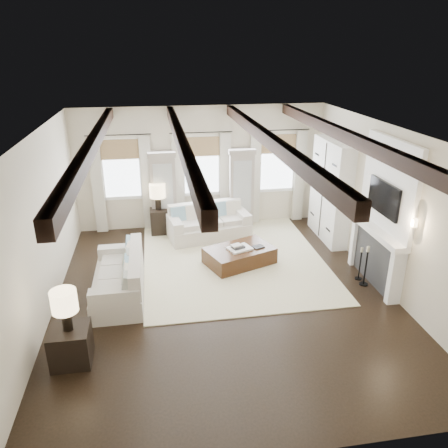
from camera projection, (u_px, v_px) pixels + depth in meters
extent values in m
plane|color=black|center=(224.00, 294.00, 8.66)|extent=(7.50, 7.50, 0.00)
cube|color=beige|center=(201.00, 168.00, 11.48)|extent=(6.50, 0.04, 3.20)
cube|color=beige|center=(282.00, 348.00, 4.63)|extent=(6.50, 0.04, 3.20)
cube|color=beige|center=(40.00, 231.00, 7.57)|extent=(0.04, 7.50, 3.20)
cube|color=beige|center=(388.00, 210.00, 8.54)|extent=(0.04, 7.50, 3.20)
cube|color=white|center=(225.00, 133.00, 7.45)|extent=(6.50, 7.50, 0.04)
cube|color=black|center=(93.00, 144.00, 7.16)|extent=(0.16, 7.40, 0.22)
cube|color=black|center=(181.00, 141.00, 7.38)|extent=(0.16, 7.40, 0.22)
cube|color=black|center=(267.00, 138.00, 7.61)|extent=(0.16, 7.40, 0.22)
cube|color=black|center=(345.00, 136.00, 7.83)|extent=(0.16, 7.40, 0.22)
cube|color=white|center=(122.00, 170.00, 11.13)|extent=(0.90, 0.03, 1.45)
cube|color=#94744B|center=(120.00, 149.00, 10.87)|extent=(0.94, 0.04, 0.50)
cube|color=beige|center=(98.00, 186.00, 11.09)|extent=(0.28, 0.08, 2.50)
cube|color=beige|center=(147.00, 184.00, 11.27)|extent=(0.28, 0.08, 2.50)
cylinder|color=black|center=(118.00, 135.00, 10.68)|extent=(1.60, 0.02, 0.02)
cube|color=white|center=(201.00, 166.00, 11.43)|extent=(0.90, 0.03, 1.45)
cube|color=#94744B|center=(201.00, 147.00, 11.18)|extent=(0.94, 0.04, 0.50)
cube|color=beige|center=(179.00, 182.00, 11.39)|extent=(0.28, 0.08, 2.50)
cube|color=beige|center=(225.00, 180.00, 11.58)|extent=(0.28, 0.08, 2.50)
cylinder|color=black|center=(201.00, 132.00, 10.99)|extent=(1.60, 0.02, 0.02)
cube|color=white|center=(277.00, 163.00, 11.74)|extent=(0.90, 0.03, 1.45)
cube|color=#94744B|center=(279.00, 144.00, 11.49)|extent=(0.94, 0.04, 0.50)
cube|color=beige|center=(255.00, 179.00, 11.70)|extent=(0.28, 0.08, 2.50)
cube|color=beige|center=(299.00, 177.00, 11.89)|extent=(0.28, 0.08, 2.50)
cylinder|color=black|center=(280.00, 130.00, 11.30)|extent=(1.60, 0.02, 0.02)
cube|color=#A59A90|center=(164.00, 194.00, 11.35)|extent=(0.64, 0.38, 2.00)
cube|color=#B2B7BA|center=(164.00, 191.00, 11.11)|extent=(0.48, 0.02, 1.40)
cube|color=#A59A90|center=(161.00, 154.00, 10.95)|extent=(0.70, 0.42, 0.12)
cube|color=#A59A90|center=(241.00, 190.00, 11.66)|extent=(0.64, 0.38, 2.00)
cube|color=#B2B7BA|center=(242.00, 187.00, 11.42)|extent=(0.48, 0.02, 1.40)
cube|color=#A59A90|center=(241.00, 151.00, 11.26)|extent=(0.70, 0.42, 0.12)
cube|color=#262628|center=(377.00, 258.00, 8.93)|extent=(0.18, 1.50, 1.10)
cube|color=black|center=(374.00, 265.00, 8.98)|extent=(0.10, 0.90, 0.70)
cube|color=white|center=(396.00, 278.00, 8.17)|extent=(0.26, 0.14, 1.10)
cube|color=white|center=(357.00, 242.00, 9.67)|extent=(0.26, 0.14, 1.10)
cube|color=white|center=(377.00, 231.00, 8.69)|extent=(0.32, 1.90, 0.12)
cube|color=white|center=(389.00, 185.00, 8.35)|extent=(0.10, 1.90, 1.80)
cube|color=black|center=(384.00, 198.00, 8.43)|extent=(0.07, 1.10, 0.64)
cylinder|color=#FFD899|center=(415.00, 223.00, 7.51)|extent=(0.10, 0.10, 0.14)
cube|color=silver|center=(330.00, 191.00, 10.79)|extent=(0.40, 1.70, 2.50)
cube|color=black|center=(322.00, 191.00, 10.76)|extent=(0.01, 0.02, 2.40)
cube|color=beige|center=(232.00, 257.00, 10.18)|extent=(4.05, 4.91, 0.02)
cube|color=silver|center=(209.00, 231.00, 11.14)|extent=(2.15, 1.24, 0.38)
cube|color=silver|center=(205.00, 210.00, 11.29)|extent=(1.93, 0.53, 0.48)
cube|color=silver|center=(175.00, 224.00, 10.76)|extent=(0.39, 0.90, 0.25)
cube|color=silver|center=(242.00, 215.00, 11.29)|extent=(0.39, 0.90, 0.25)
cube|color=silver|center=(188.00, 225.00, 10.84)|extent=(0.63, 0.66, 0.13)
cube|color=silver|center=(210.00, 222.00, 11.00)|extent=(0.63, 0.66, 0.13)
cube|color=silver|center=(230.00, 219.00, 11.17)|extent=(0.63, 0.66, 0.13)
cube|color=#72A2B9|center=(179.00, 215.00, 10.92)|extent=(0.43, 0.28, 0.42)
cube|color=silver|center=(193.00, 213.00, 11.02)|extent=(0.43, 0.28, 0.42)
cube|color=beige|center=(207.00, 212.00, 11.13)|extent=(0.43, 0.28, 0.42)
cube|color=#72A2B9|center=(220.00, 210.00, 11.24)|extent=(0.43, 0.28, 0.42)
cube|color=silver|center=(233.00, 208.00, 11.35)|extent=(0.43, 0.28, 0.42)
cube|color=silver|center=(119.00, 286.00, 8.57)|extent=(0.94, 2.07, 0.39)
cube|color=silver|center=(136.00, 265.00, 8.45)|extent=(0.22, 1.97, 0.49)
cube|color=silver|center=(120.00, 251.00, 9.27)|extent=(0.89, 0.26, 0.26)
cube|color=silver|center=(114.00, 296.00, 7.62)|extent=(0.89, 0.26, 0.26)
cube|color=silver|center=(117.00, 261.00, 8.98)|extent=(0.59, 0.55, 0.14)
cube|color=silver|center=(115.00, 275.00, 8.46)|extent=(0.59, 0.55, 0.14)
cube|color=silver|center=(113.00, 290.00, 7.94)|extent=(0.59, 0.55, 0.14)
cube|color=#72A2B9|center=(128.00, 248.00, 9.09)|extent=(0.22, 0.41, 0.43)
cube|color=silver|center=(128.00, 254.00, 8.82)|extent=(0.22, 0.41, 0.43)
cube|color=beige|center=(127.00, 261.00, 8.55)|extent=(0.22, 0.41, 0.43)
cube|color=#72A2B9|center=(127.00, 268.00, 8.28)|extent=(0.22, 0.41, 0.43)
cube|color=silver|center=(126.00, 275.00, 8.01)|extent=(0.22, 0.41, 0.43)
cube|color=beige|center=(125.00, 283.00, 7.74)|extent=(0.22, 0.41, 0.43)
cube|color=black|center=(239.00, 256.00, 9.82)|extent=(1.69, 1.38, 0.38)
cube|color=white|center=(240.00, 248.00, 9.69)|extent=(0.60, 0.53, 0.04)
cube|color=#262628|center=(238.00, 247.00, 9.67)|extent=(0.31, 0.28, 0.04)
cube|color=beige|center=(236.00, 245.00, 9.66)|extent=(0.27, 0.24, 0.03)
cube|color=#262628|center=(258.00, 247.00, 9.78)|extent=(0.29, 0.25, 0.03)
cube|color=black|center=(71.00, 345.00, 6.73)|extent=(0.59, 0.59, 0.59)
cylinder|color=black|center=(67.00, 320.00, 6.55)|extent=(0.15, 0.15, 0.32)
cylinder|color=#F9D89E|center=(64.00, 301.00, 6.43)|extent=(0.39, 0.39, 0.34)
cube|color=black|center=(159.00, 221.00, 11.37)|extent=(0.44, 0.44, 0.67)
cylinder|color=black|center=(158.00, 203.00, 11.18)|extent=(0.16, 0.16, 0.33)
cylinder|color=#F9D89E|center=(157.00, 191.00, 11.05)|extent=(0.40, 0.40, 0.35)
cylinder|color=black|center=(363.00, 284.00, 9.02)|extent=(0.18, 0.18, 0.02)
cylinder|color=black|center=(366.00, 268.00, 8.88)|extent=(0.03, 0.03, 0.77)
cylinder|color=beige|center=(368.00, 249.00, 8.71)|extent=(0.07, 0.07, 0.11)
cylinder|color=black|center=(358.00, 278.00, 9.24)|extent=(0.15, 0.15, 0.02)
cylinder|color=black|center=(360.00, 265.00, 9.12)|extent=(0.03, 0.03, 0.64)
cylinder|color=beige|center=(362.00, 250.00, 8.98)|extent=(0.06, 0.06, 0.09)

